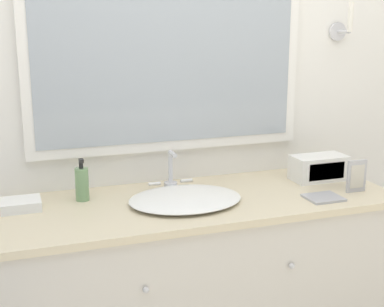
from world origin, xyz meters
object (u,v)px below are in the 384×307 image
Objects in this scene: sink_basin at (185,198)px; appliance_box at (319,168)px; soap_bottle at (82,183)px; picture_frame at (356,176)px.

sink_basin is 0.71m from appliance_box.
soap_bottle is 1.26× the size of picture_frame.
picture_frame is (0.76, -0.11, 0.05)m from sink_basin.
appliance_box is at bearing 103.86° from picture_frame.
picture_frame is (1.15, -0.28, -0.00)m from soap_bottle.
soap_bottle is 1.10m from appliance_box.
sink_basin is 1.83× the size of appliance_box.
sink_basin is 0.77m from picture_frame.
sink_basin is 0.43m from soap_bottle.
soap_bottle reaches higher than appliance_box.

